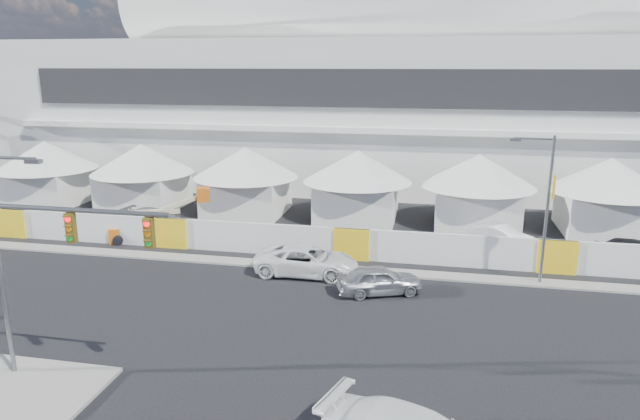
% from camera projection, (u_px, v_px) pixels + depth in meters
% --- Properties ---
extents(ground, '(160.00, 160.00, 0.00)m').
position_uv_depth(ground, '(152.00, 367.00, 22.94)').
color(ground, black).
rests_on(ground, ground).
extents(far_curb, '(80.00, 1.20, 0.12)m').
position_uv_depth(far_curb, '(601.00, 287.00, 30.95)').
color(far_curb, gray).
rests_on(far_curb, ground).
extents(stadium, '(80.00, 24.80, 21.98)m').
position_uv_depth(stadium, '(417.00, 87.00, 58.29)').
color(stadium, silver).
rests_on(stadium, ground).
extents(tent_row, '(53.40, 8.40, 5.40)m').
position_uv_depth(tent_row, '(301.00, 177.00, 44.83)').
color(tent_row, white).
rests_on(tent_row, ground).
extents(hoarding_fence, '(70.00, 0.25, 2.00)m').
position_uv_depth(hoarding_fence, '(352.00, 244.00, 35.30)').
color(hoarding_fence, silver).
rests_on(hoarding_fence, ground).
extents(sedan_silver, '(3.27, 4.82, 1.52)m').
position_uv_depth(sedan_silver, '(379.00, 280.00, 30.11)').
color(sedan_silver, '#B8B9BD').
rests_on(sedan_silver, ground).
extents(pickup_curb, '(2.80, 5.97, 1.65)m').
position_uv_depth(pickup_curb, '(307.00, 261.00, 32.85)').
color(pickup_curb, white).
rests_on(pickup_curb, ground).
extents(lot_car_a, '(3.68, 4.75, 1.51)m').
position_uv_depth(lot_car_a, '(501.00, 237.00, 37.56)').
color(lot_car_a, white).
rests_on(lot_car_a, ground).
extents(lot_car_b, '(2.18, 4.59, 1.52)m').
position_uv_depth(lot_car_b, '(634.00, 251.00, 34.78)').
color(lot_car_b, black).
rests_on(lot_car_b, ground).
extents(lot_car_c, '(2.59, 4.94, 1.37)m').
position_uv_depth(lot_car_c, '(153.00, 218.00, 42.45)').
color(lot_car_c, '#B8B9BD').
rests_on(lot_car_c, ground).
extents(streetlight_median, '(2.40, 0.24, 8.68)m').
position_uv_depth(streetlight_median, '(2.00, 251.00, 21.11)').
color(streetlight_median, slate).
rests_on(streetlight_median, median_island).
extents(streetlight_curb, '(2.44, 0.55, 8.23)m').
position_uv_depth(streetlight_curb, '(544.00, 200.00, 30.41)').
color(streetlight_curb, gray).
rests_on(streetlight_curb, ground).
extents(boom_lift, '(7.11, 2.85, 3.48)m').
position_uv_depth(boom_lift, '(145.00, 228.00, 39.04)').
color(boom_lift, orange).
rests_on(boom_lift, ground).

